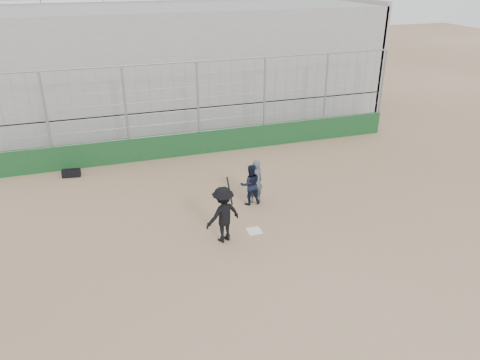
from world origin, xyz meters
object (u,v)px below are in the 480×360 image
object	(u,v)px
umpire	(255,183)
equipment_bag	(71,173)
catcher_crouched	(250,191)
batter_at_plate	(223,214)

from	to	relation	value
umpire	equipment_bag	distance (m)	7.48
catcher_crouched	equipment_bag	distance (m)	7.36
umpire	catcher_crouched	bearing A→B (deg)	17.71
batter_at_plate	catcher_crouched	distance (m)	2.51
equipment_bag	batter_at_plate	bearing A→B (deg)	-55.53
batter_at_plate	catcher_crouched	world-z (taller)	batter_at_plate
catcher_crouched	batter_at_plate	bearing A→B (deg)	-128.49
catcher_crouched	equipment_bag	world-z (taller)	catcher_crouched
catcher_crouched	umpire	distance (m)	0.33
batter_at_plate	equipment_bag	world-z (taller)	batter_at_plate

